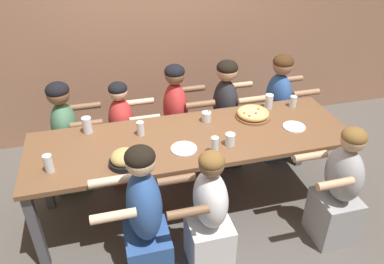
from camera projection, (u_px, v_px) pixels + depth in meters
The scene contains 22 objects.
ground_plane at pixel (192, 206), 3.52m from camera, with size 18.00×18.00×0.00m, color #514C47.
dining_table at pixel (192, 145), 3.14m from camera, with size 2.68×0.83×0.78m.
pizza_board_main at pixel (253, 114), 3.37m from camera, with size 0.31×0.31×0.06m.
skillet_bowl at pixel (125, 159), 2.76m from camera, with size 0.34×0.23×0.12m.
empty_plate_a at pixel (184, 149), 2.95m from camera, with size 0.21×0.21×0.02m.
empty_plate_b at pixel (294, 127), 3.23m from camera, with size 0.19×0.19×0.02m.
cocktail_glass_blue at pixel (206, 117), 3.31m from camera, with size 0.08×0.08×0.11m.
drinking_glass_a at pixel (141, 129), 3.11m from camera, with size 0.06×0.06×0.12m.
drinking_glass_b at pixel (49, 164), 2.68m from camera, with size 0.06×0.06×0.14m.
drinking_glass_c at pixel (215, 146), 2.88m from camera, with size 0.06×0.06×0.14m.
drinking_glass_d at pixel (269, 101), 3.50m from camera, with size 0.08×0.08×0.14m.
drinking_glass_e at pixel (87, 126), 3.14m from camera, with size 0.08×0.08×0.14m.
drinking_glass_f at pixel (230, 140), 2.99m from camera, with size 0.08×0.08×0.10m.
drinking_glass_g at pixel (293, 102), 3.54m from camera, with size 0.07×0.07×0.11m.
diner_near_center at pixel (209, 218), 2.74m from camera, with size 0.51×0.40×1.06m.
diner_near_right at pixel (339, 192), 2.97m from camera, with size 0.51×0.40×1.07m.
diner_far_left at pixel (68, 140), 3.54m from camera, with size 0.51×0.40×1.11m.
diner_far_midleft at pixel (124, 137), 3.67m from camera, with size 0.51×0.40×1.06m.
diner_far_midright at pixel (225, 117), 3.86m from camera, with size 0.51×0.40×1.16m.
diner_far_center at pixel (176, 124), 3.75m from camera, with size 0.51×0.40×1.17m.
diner_near_midleft at pixel (145, 223), 2.60m from camera, with size 0.51×0.40×1.18m.
diner_far_right at pixel (277, 110), 3.99m from camera, with size 0.51×0.40×1.16m.
Camera 1 is at (-0.66, -2.52, 2.47)m, focal length 35.00 mm.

